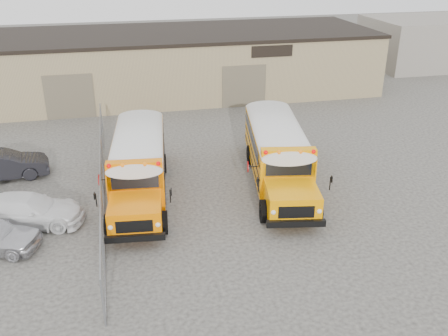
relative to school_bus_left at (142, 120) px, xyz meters
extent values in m
plane|color=#373633|center=(3.64, -8.88, -1.62)|extent=(120.00, 120.00, 0.00)
cube|color=#9B8C60|center=(3.64, 11.12, 0.63)|extent=(30.00, 10.00, 4.50)
cube|color=black|center=(3.64, 11.12, 2.93)|extent=(30.20, 10.20, 0.25)
cube|color=black|center=(9.64, 6.10, 2.28)|extent=(3.00, 0.08, 0.80)
cube|color=brown|center=(-4.36, 6.10, -0.12)|extent=(3.20, 0.08, 3.00)
cube|color=brown|center=(7.64, 6.10, -0.12)|extent=(3.20, 0.08, 3.00)
cylinder|color=gray|center=(-2.36, -14.88, -0.72)|extent=(0.07, 0.07, 1.80)
cylinder|color=gray|center=(-2.36, -11.88, -0.72)|extent=(0.07, 0.07, 1.80)
cylinder|color=gray|center=(-2.36, -8.88, -0.72)|extent=(0.07, 0.07, 1.80)
cylinder|color=gray|center=(-2.36, -5.88, -0.72)|extent=(0.07, 0.07, 1.80)
cylinder|color=gray|center=(-2.36, -2.88, -0.72)|extent=(0.07, 0.07, 1.80)
cylinder|color=gray|center=(-2.36, 0.12, -0.72)|extent=(0.07, 0.07, 1.80)
cylinder|color=gray|center=(-2.36, 3.12, -0.72)|extent=(0.07, 0.07, 1.80)
cylinder|color=gray|center=(-2.36, -5.88, 0.16)|extent=(0.05, 18.00, 0.05)
cylinder|color=gray|center=(-2.36, -5.88, -1.57)|extent=(0.05, 18.00, 0.05)
cube|color=gray|center=(-2.36, -5.88, -0.72)|extent=(0.02, 18.00, 1.70)
cube|color=gray|center=(27.64, 15.12, 0.58)|extent=(10.00, 8.00, 4.40)
cube|color=#FF7900|center=(0.04, 0.41, -0.16)|extent=(3.11, 7.37, 1.93)
cube|color=#FF7900|center=(-0.45, -4.18, -0.59)|extent=(2.28, 2.28, 1.08)
cube|color=black|center=(-0.34, -3.13, 0.38)|extent=(1.93, 0.26, 0.71)
cube|color=silver|center=(0.04, 0.41, 0.94)|extent=(3.12, 7.45, 0.38)
cube|color=#FF7900|center=(-0.31, -2.92, 0.97)|extent=(2.35, 0.72, 0.34)
sphere|color=#E50705|center=(-1.32, -3.03, 1.09)|extent=(0.19, 0.19, 0.19)
sphere|color=#E50705|center=(0.65, -3.24, 1.09)|extent=(0.19, 0.19, 0.19)
sphere|color=orange|center=(-0.78, -3.08, 1.09)|extent=(0.19, 0.19, 0.19)
sphere|color=orange|center=(0.11, -3.18, 1.09)|extent=(0.19, 0.19, 0.19)
cube|color=black|center=(-0.57, -5.29, -1.02)|extent=(2.32, 0.45, 0.26)
cube|color=black|center=(0.43, 4.03, -1.02)|extent=(2.32, 0.43, 0.26)
cube|color=black|center=(0.04, 0.41, -0.23)|extent=(3.13, 7.24, 0.06)
cube|color=black|center=(0.07, 0.69, 0.38)|extent=(3.02, 6.25, 0.58)
cylinder|color=black|center=(-1.55, -3.96, -1.13)|extent=(0.37, 1.00, 0.98)
cylinder|color=black|center=(0.68, -4.20, -1.13)|extent=(0.37, 1.00, 0.98)
cylinder|color=black|center=(-0.92, 1.96, -1.13)|extent=(0.37, 1.00, 0.98)
cylinder|color=black|center=(1.31, 1.72, -1.13)|extent=(0.37, 1.00, 0.98)
cylinder|color=#BF0505|center=(-1.81, -1.85, -0.05)|extent=(0.08, 0.53, 0.53)
cube|color=#FF9A00|center=(7.25, 0.29, -0.12)|extent=(3.69, 7.71, 2.00)
cube|color=#FF9A00|center=(6.42, -4.41, -0.55)|extent=(2.48, 2.48, 1.12)
cube|color=black|center=(6.61, -3.33, 0.44)|extent=(1.98, 0.41, 0.73)
cube|color=silver|center=(7.25, 0.29, 1.03)|extent=(3.70, 7.79, 0.39)
cube|color=#FF9A00|center=(6.65, -3.11, 1.06)|extent=(2.43, 0.90, 0.35)
sphere|color=#E50705|center=(5.60, -3.15, 1.17)|extent=(0.19, 0.19, 0.19)
sphere|color=#E50705|center=(7.62, -3.51, 1.17)|extent=(0.19, 0.19, 0.19)
sphere|color=orange|center=(6.16, -3.25, 1.17)|extent=(0.19, 0.19, 0.19)
sphere|color=orange|center=(7.06, -3.41, 1.17)|extent=(0.19, 0.19, 0.19)
cube|color=black|center=(6.22, -5.54, -1.00)|extent=(2.39, 0.63, 0.27)
cube|color=black|center=(7.91, 3.99, -1.00)|extent=(2.38, 0.61, 0.27)
cube|color=black|center=(7.25, 0.29, -0.19)|extent=(3.70, 7.57, 0.06)
cube|color=black|center=(7.30, 0.58, 0.44)|extent=(3.51, 6.57, 0.60)
cylinder|color=black|center=(5.30, -4.10, -1.11)|extent=(0.45, 1.04, 1.01)
cylinder|color=black|center=(7.58, -4.50, -1.11)|extent=(0.45, 1.04, 1.01)
cylinder|color=black|center=(6.37, 1.95, -1.11)|extent=(0.45, 1.04, 1.01)
cylinder|color=black|center=(8.65, 1.55, -1.11)|extent=(0.45, 1.04, 1.01)
cylinder|color=#BF0505|center=(5.18, -1.91, 0.01)|extent=(0.12, 0.54, 0.55)
cube|color=black|center=(6.20, -8.91, -1.14)|extent=(1.17, 1.11, 0.95)
sphere|color=black|center=(6.20, -8.91, -0.72)|extent=(1.05, 1.05, 1.05)
imported|color=white|center=(-5.45, -7.88, -0.94)|extent=(4.93, 2.75, 1.35)
imported|color=black|center=(-7.25, -2.88, -0.89)|extent=(4.59, 2.10, 1.46)
camera|label=1|loc=(-1.44, -27.48, 9.32)|focal=40.00mm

